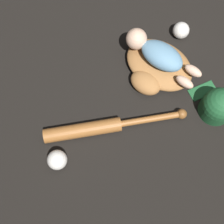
{
  "coord_description": "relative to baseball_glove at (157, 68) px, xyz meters",
  "views": [
    {
      "loc": [
        -0.33,
        0.58,
        1.25
      ],
      "look_at": [
        0.0,
        0.31,
        0.07
      ],
      "focal_mm": 50.0,
      "sensor_mm": 36.0,
      "label": 1
    }
  ],
  "objects": [
    {
      "name": "baby_figure",
      "position": [
        0.03,
        -0.01,
        0.08
      ],
      "size": [
        0.36,
        0.17,
        0.09
      ],
      "color": "#6693B2",
      "rests_on": "baseball_glove"
    },
    {
      "name": "baseball_cap",
      "position": [
        -0.3,
        -0.07,
        0.02
      ],
      "size": [
        0.21,
        0.16,
        0.14
      ],
      "color": "#1E562D",
      "rests_on": "ground"
    },
    {
      "name": "baseball_glove",
      "position": [
        0.0,
        0.0,
        0.0
      ],
      "size": [
        0.36,
        0.32,
        0.07
      ],
      "color": "#A8703D",
      "rests_on": "ground"
    },
    {
      "name": "ground_plane",
      "position": [
        -0.05,
        -0.02,
        -0.04
      ],
      "size": [
        6.0,
        6.0,
        0.0
      ],
      "primitive_type": "plane",
      "color": "black"
    },
    {
      "name": "baseball_bat",
      "position": [
        -0.05,
        0.37,
        -0.01
      ],
      "size": [
        0.33,
        0.53,
        0.06
      ],
      "color": "#9E602D",
      "rests_on": "ground"
    },
    {
      "name": "baseball_spare",
      "position": [
        0.07,
        -0.21,
        0.0
      ],
      "size": [
        0.08,
        0.08,
        0.08
      ],
      "color": "white",
      "rests_on": "ground"
    },
    {
      "name": "baseball",
      "position": [
        -0.05,
        0.58,
        0.0
      ],
      "size": [
        0.08,
        0.08,
        0.08
      ],
      "color": "white",
      "rests_on": "ground"
    }
  ]
}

